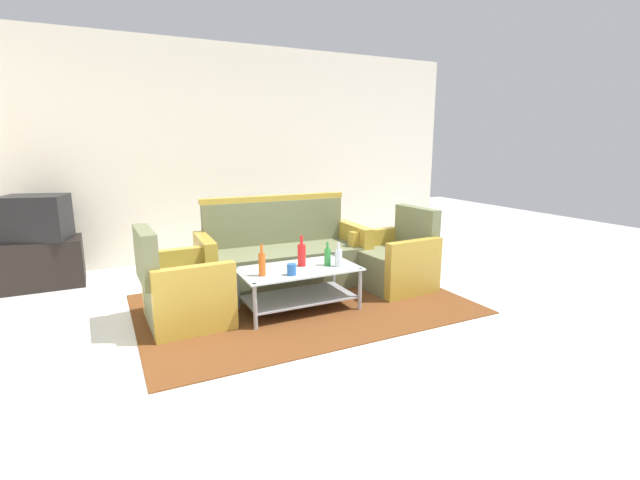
% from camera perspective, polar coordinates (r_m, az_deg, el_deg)
% --- Properties ---
extents(ground_plane, '(14.00, 14.00, 0.00)m').
position_cam_1_polar(ground_plane, '(3.84, 4.59, -11.47)').
color(ground_plane, white).
extents(wall_back, '(6.52, 0.12, 2.80)m').
position_cam_1_polar(wall_back, '(6.33, -9.83, 10.85)').
color(wall_back, silver).
rests_on(wall_back, ground).
extents(rug, '(3.06, 2.05, 0.01)m').
position_cam_1_polar(rug, '(4.42, -2.16, -8.12)').
color(rug, brown).
rests_on(rug, ground).
extents(couch, '(1.83, 0.80, 0.96)m').
position_cam_1_polar(couch, '(4.89, -4.71, -2.28)').
color(couch, '#6B704C').
rests_on(couch, rug).
extents(armchair_left, '(0.72, 0.78, 0.85)m').
position_cam_1_polar(armchair_left, '(4.07, -17.06, -6.26)').
color(armchair_left, '#6B704C').
rests_on(armchair_left, rug).
extents(armchair_right, '(0.74, 0.79, 0.85)m').
position_cam_1_polar(armchair_right, '(4.90, 9.61, -2.73)').
color(armchair_right, '#6B704C').
rests_on(armchair_right, rug).
extents(coffee_table, '(1.10, 0.60, 0.40)m').
position_cam_1_polar(coffee_table, '(4.19, -2.75, -5.42)').
color(coffee_table, silver).
rests_on(coffee_table, rug).
extents(bottle_orange, '(0.06, 0.06, 0.28)m').
position_cam_1_polar(bottle_orange, '(3.92, -7.39, -3.01)').
color(bottle_orange, '#D85919').
rests_on(bottle_orange, coffee_table).
extents(bottle_red, '(0.08, 0.08, 0.29)m').
position_cam_1_polar(bottle_red, '(4.19, -2.35, -1.85)').
color(bottle_red, red).
rests_on(bottle_red, coffee_table).
extents(bottle_green, '(0.06, 0.06, 0.22)m').
position_cam_1_polar(bottle_green, '(4.22, 0.96, -2.11)').
color(bottle_green, '#2D8C38').
rests_on(bottle_green, coffee_table).
extents(bottle_clear, '(0.07, 0.07, 0.23)m').
position_cam_1_polar(bottle_clear, '(4.19, 2.37, -2.20)').
color(bottle_clear, silver).
rests_on(bottle_clear, coffee_table).
extents(cup, '(0.08, 0.08, 0.10)m').
position_cam_1_polar(cup, '(3.93, -3.64, -3.76)').
color(cup, '#2659A5').
rests_on(cup, coffee_table).
extents(tv_stand, '(0.80, 0.50, 0.52)m').
position_cam_1_polar(tv_stand, '(5.73, -31.84, -2.53)').
color(tv_stand, black).
rests_on(tv_stand, ground).
extents(television, '(0.69, 0.58, 0.48)m').
position_cam_1_polar(television, '(5.64, -32.41, 2.39)').
color(television, black).
rests_on(television, tv_stand).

